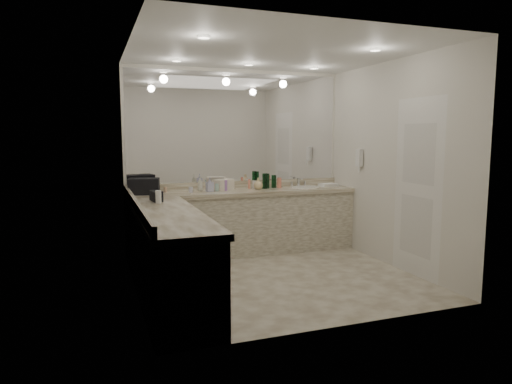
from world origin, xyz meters
name	(u,v)px	position (x,y,z in m)	size (l,w,h in m)	color
floor	(275,277)	(0.00, 0.00, 0.00)	(3.20, 3.20, 0.00)	beige
ceiling	(277,51)	(0.00, 0.00, 2.60)	(3.20, 3.20, 0.00)	white
wall_back	(237,160)	(0.00, 1.50, 1.30)	(3.20, 0.02, 2.60)	silver
wall_left	(133,171)	(-1.60, 0.00, 1.30)	(0.02, 3.00, 2.60)	silver
wall_right	(393,164)	(1.60, 0.00, 1.30)	(0.02, 3.00, 2.60)	silver
vanity_back_base	(243,224)	(0.00, 1.20, 0.42)	(3.20, 0.60, 0.84)	beige
vanity_back_top	(244,192)	(0.00, 1.19, 0.87)	(3.20, 0.64, 0.06)	beige
vanity_left_base	(168,259)	(-1.30, -0.30, 0.42)	(0.60, 2.40, 0.84)	beige
vanity_left_top	(168,215)	(-1.29, -0.30, 0.87)	(0.64, 2.42, 0.06)	beige
backsplash_back	(237,184)	(0.00, 1.48, 0.95)	(3.20, 0.04, 0.10)	beige
backsplash_left	(136,204)	(-1.58, 0.00, 0.95)	(0.04, 3.00, 0.10)	beige
mirror_back	(237,128)	(0.00, 1.49, 1.77)	(3.12, 0.01, 1.55)	white
mirror_left	(132,124)	(-1.59, 0.00, 1.77)	(0.01, 2.92, 1.55)	white
sink	(304,188)	(0.95, 1.20, 0.90)	(0.44, 0.44, 0.03)	white
faucet	(298,181)	(0.95, 1.41, 0.97)	(0.24, 0.16, 0.14)	silver
wall_phone	(359,158)	(1.56, 0.70, 1.35)	(0.06, 0.10, 0.24)	white
door	(417,188)	(1.59, -0.50, 1.05)	(0.02, 0.82, 2.10)	white
black_toiletry_bag	(144,186)	(-1.36, 1.19, 1.01)	(0.38, 0.24, 0.22)	black
black_bag_spill	(156,196)	(-1.30, 0.51, 0.96)	(0.10, 0.23, 0.12)	black
cream_cosmetic_case	(224,185)	(-0.26, 1.28, 0.98)	(0.26, 0.16, 0.15)	beige
hand_towel	(328,185)	(1.35, 1.21, 0.92)	(0.26, 0.18, 0.04)	white
lotion_left	(158,197)	(-1.30, 0.32, 0.98)	(0.07, 0.07, 0.15)	white
soap_bottle_a	(200,184)	(-0.60, 1.30, 1.00)	(0.08, 0.08, 0.20)	beige
soap_bottle_b	(210,185)	(-0.49, 1.18, 1.00)	(0.09, 0.09, 0.19)	#B5B6D6
soap_bottle_c	(258,183)	(0.22, 1.20, 0.98)	(0.13, 0.13, 0.17)	#D8BE85
green_bottle_0	(267,181)	(0.38, 1.27, 1.01)	(0.07, 0.07, 0.21)	#134A22
green_bottle_1	(265,181)	(0.35, 1.26, 1.01)	(0.07, 0.07, 0.22)	#134A22
green_bottle_2	(274,181)	(0.51, 1.32, 0.99)	(0.07, 0.07, 0.19)	#134A22
amenity_bottle_0	(280,185)	(0.59, 1.29, 0.94)	(0.05, 0.05, 0.09)	#3F3F4C
amenity_bottle_1	(249,184)	(0.13, 1.32, 0.97)	(0.04, 0.04, 0.14)	#E57F66
amenity_bottle_2	(225,185)	(-0.26, 1.21, 0.97)	(0.06, 0.06, 0.15)	#9966B2
amenity_bottle_3	(217,187)	(-0.38, 1.20, 0.95)	(0.05, 0.05, 0.10)	silver
amenity_bottle_4	(191,190)	(-0.75, 1.18, 0.94)	(0.06, 0.06, 0.08)	silver
amenity_bottle_5	(165,189)	(-1.07, 1.33, 0.94)	(0.05, 0.05, 0.07)	#E0B28C
amenity_bottle_6	(279,183)	(0.57, 1.26, 0.97)	(0.06, 0.06, 0.15)	#E57F66
amenity_bottle_7	(254,185)	(0.21, 1.32, 0.96)	(0.05, 0.05, 0.11)	white
amenity_bottle_8	(153,188)	(-1.24, 1.24, 0.97)	(0.06, 0.06, 0.13)	#E57F66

